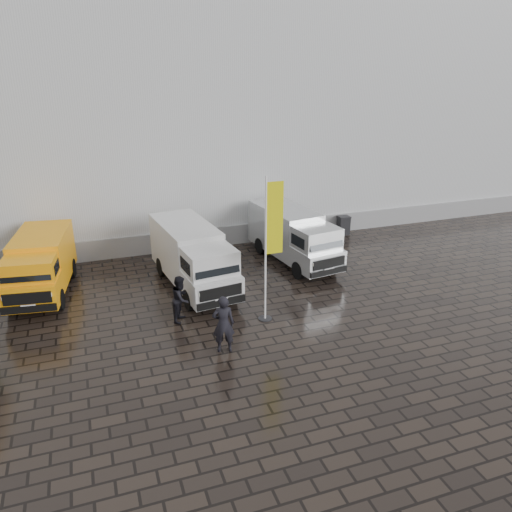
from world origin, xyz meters
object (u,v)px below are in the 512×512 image
at_px(flagpole, 271,242).
at_px(person_tent, 181,298).
at_px(van_yellow, 41,267).
at_px(person_front, 223,324).
at_px(van_white, 193,259).
at_px(van_silver, 294,237).
at_px(wheelie_bin, 343,225).

xyz_separation_m(flagpole, person_tent, (-3.07, 0.95, -2.13)).
xyz_separation_m(van_yellow, flagpole, (7.92, -5.02, 1.83)).
bearing_deg(person_front, van_white, -79.81).
height_order(van_white, person_front, van_white).
distance_m(van_white, van_silver, 5.16).
bearing_deg(flagpole, van_white, 119.08).
distance_m(wheelie_bin, person_tent, 12.21).
height_order(van_yellow, flagpole, flagpole).
bearing_deg(van_yellow, wheelie_bin, 17.88).
relative_size(van_silver, flagpole, 1.05).
relative_size(flagpole, person_front, 2.70).
distance_m(flagpole, person_tent, 3.86).
relative_size(van_white, person_tent, 3.37).
xyz_separation_m(van_silver, person_tent, (-6.07, -3.87, -0.35)).
xyz_separation_m(person_front, person_tent, (-0.88, 2.51, -0.12)).
bearing_deg(van_yellow, van_silver, 7.12).
bearing_deg(van_silver, wheelie_bin, 25.27).
relative_size(wheelie_bin, person_tent, 0.59).
bearing_deg(person_front, person_tent, -58.54).
xyz_separation_m(van_silver, wheelie_bin, (4.16, 2.78, -0.71)).
bearing_deg(person_tent, wheelie_bin, -26.94).
xyz_separation_m(van_white, wheelie_bin, (9.17, 3.98, -0.76)).
bearing_deg(person_tent, van_white, 8.49).
bearing_deg(wheelie_bin, van_yellow, -164.99).
relative_size(van_yellow, person_front, 2.56).
bearing_deg(flagpole, van_silver, 58.14).
height_order(van_white, van_silver, van_white).
relative_size(van_yellow, van_white, 0.87).
bearing_deg(person_front, flagpole, -132.46).
relative_size(van_white, van_silver, 1.04).
height_order(flagpole, person_tent, flagpole).
distance_m(van_silver, flagpole, 5.96).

